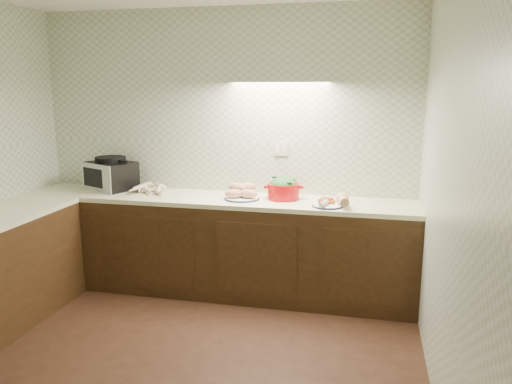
% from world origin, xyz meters
% --- Properties ---
extents(room, '(3.60, 3.60, 2.60)m').
position_xyz_m(room, '(0.00, 0.00, 1.63)').
color(room, black).
rests_on(room, ground).
extents(counter, '(3.60, 3.60, 0.90)m').
position_xyz_m(counter, '(-0.68, 0.68, 0.45)').
color(counter, black).
rests_on(counter, ground).
extents(toaster_oven, '(0.55, 0.50, 0.32)m').
position_xyz_m(toaster_oven, '(-1.10, 1.62, 1.05)').
color(toaster_oven, black).
rests_on(toaster_oven, counter).
extents(parsnip_pile, '(0.37, 0.39, 0.07)m').
position_xyz_m(parsnip_pile, '(-0.60, 1.57, 0.93)').
color(parsnip_pile, beige).
rests_on(parsnip_pile, counter).
extents(sweet_potato_plate, '(0.32, 0.32, 0.14)m').
position_xyz_m(sweet_potato_plate, '(0.25, 1.49, 0.95)').
color(sweet_potato_plate, '#101539').
rests_on(sweet_potato_plate, counter).
extents(onion_bowl, '(0.15, 0.15, 0.12)m').
position_xyz_m(onion_bowl, '(0.23, 1.62, 0.94)').
color(onion_bowl, black).
rests_on(onion_bowl, counter).
extents(dutch_oven, '(0.36, 0.33, 0.20)m').
position_xyz_m(dutch_oven, '(0.62, 1.56, 1.00)').
color(dutch_oven, '#AF0B0F').
rests_on(dutch_oven, counter).
extents(veg_plate, '(0.31, 0.28, 0.12)m').
position_xyz_m(veg_plate, '(1.08, 1.38, 0.94)').
color(veg_plate, '#101539').
rests_on(veg_plate, counter).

